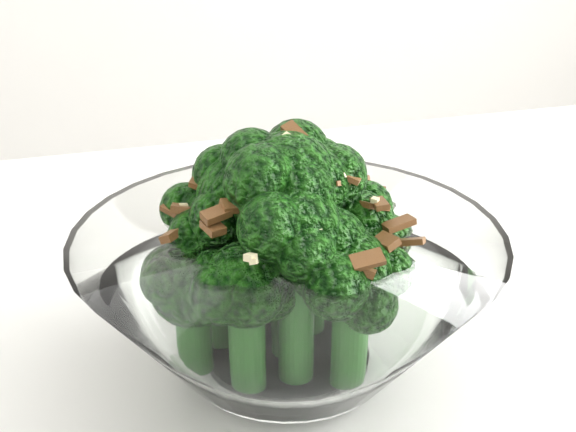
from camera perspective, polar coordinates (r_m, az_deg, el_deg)
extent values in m
cube|color=white|center=(0.47, -4.00, -13.81)|extent=(1.29, 0.94, 0.04)
cylinder|color=white|center=(0.47, 0.00, -10.41)|extent=(0.10, 0.10, 0.01)
cylinder|color=#1E5717|center=(0.44, 0.00, -4.74)|extent=(0.02, 0.02, 0.09)
sphere|color=#19520F|center=(0.41, 0.00, 2.33)|extent=(0.05, 0.05, 0.05)
cylinder|color=#1E5717|center=(0.46, 1.53, -3.69)|extent=(0.02, 0.02, 0.08)
sphere|color=#19520F|center=(0.44, 1.61, 2.49)|extent=(0.05, 0.05, 0.05)
cylinder|color=#1E5717|center=(0.45, -2.89, -4.87)|extent=(0.02, 0.02, 0.08)
sphere|color=#19520F|center=(0.42, -3.05, 1.31)|extent=(0.05, 0.05, 0.05)
cylinder|color=#1E5717|center=(0.42, 0.58, -7.33)|extent=(0.02, 0.02, 0.08)
sphere|color=#19520F|center=(0.40, 0.61, -1.19)|extent=(0.05, 0.05, 0.05)
cylinder|color=#1E5717|center=(0.45, 4.65, -5.92)|extent=(0.02, 0.02, 0.06)
sphere|color=#19520F|center=(0.43, 4.84, -1.12)|extent=(0.05, 0.05, 0.05)
cylinder|color=#1E5717|center=(0.46, -4.92, -5.84)|extent=(0.02, 0.02, 0.06)
sphere|color=#19520F|center=(0.44, -5.12, -1.21)|extent=(0.05, 0.05, 0.05)
cylinder|color=#1E5717|center=(0.42, 4.40, -8.97)|extent=(0.02, 0.02, 0.05)
sphere|color=#19520F|center=(0.40, 4.58, -4.35)|extent=(0.05, 0.05, 0.05)
cylinder|color=#1E5717|center=(0.42, -2.91, -9.35)|extent=(0.02, 0.02, 0.05)
sphere|color=#19520F|center=(0.40, -3.03, -4.91)|extent=(0.04, 0.04, 0.04)
cylinder|color=#1E5717|center=(0.49, 4.96, -4.76)|extent=(0.02, 0.02, 0.04)
sphere|color=#19520F|center=(0.47, 5.11, -1.30)|extent=(0.04, 0.04, 0.04)
cylinder|color=#1E5717|center=(0.44, -6.68, -8.63)|extent=(0.02, 0.02, 0.04)
sphere|color=#19520F|center=(0.42, -6.90, -4.99)|extent=(0.04, 0.04, 0.04)
cylinder|color=#1E5717|center=(0.49, -0.28, -4.15)|extent=(0.02, 0.02, 0.05)
sphere|color=#19520F|center=(0.48, -0.29, -0.60)|extent=(0.04, 0.04, 0.04)
cylinder|color=#1E5717|center=(0.48, -4.12, -5.23)|extent=(0.02, 0.02, 0.05)
sphere|color=#19520F|center=(0.46, -4.25, -1.59)|extent=(0.04, 0.04, 0.04)
cylinder|color=#1E5717|center=(0.49, -0.63, -4.06)|extent=(0.02, 0.02, 0.05)
sphere|color=#19520F|center=(0.48, -0.65, -0.49)|extent=(0.04, 0.04, 0.04)
cube|color=brown|center=(0.42, 0.11, 4.91)|extent=(0.01, 0.02, 0.01)
cube|color=brown|center=(0.39, -5.12, 0.14)|extent=(0.02, 0.01, 0.01)
cube|color=brown|center=(0.39, -5.35, -0.80)|extent=(0.01, 0.01, 0.01)
cube|color=brown|center=(0.41, -8.23, -1.33)|extent=(0.01, 0.02, 0.01)
cube|color=brown|center=(0.42, 7.87, -0.55)|extent=(0.02, 0.01, 0.01)
cube|color=brown|center=(0.46, 5.04, 2.48)|extent=(0.01, 0.01, 0.01)
cube|color=brown|center=(0.44, -1.67, 4.36)|extent=(0.02, 0.02, 0.01)
cube|color=brown|center=(0.44, 0.55, 4.35)|extent=(0.02, 0.01, 0.01)
cube|color=brown|center=(0.43, -3.35, 4.03)|extent=(0.01, 0.02, 0.01)
cube|color=brown|center=(0.39, -3.88, 0.73)|extent=(0.01, 0.01, 0.01)
cube|color=brown|center=(0.43, -3.51, 2.99)|extent=(0.01, 0.01, 0.01)
cube|color=brown|center=(0.46, 1.45, 3.11)|extent=(0.02, 0.01, 0.01)
cube|color=brown|center=(0.47, -4.77, 1.97)|extent=(0.01, 0.02, 0.01)
cube|color=brown|center=(0.43, -3.36, 3.87)|extent=(0.02, 0.01, 0.01)
cube|color=brown|center=(0.43, -5.94, 2.29)|extent=(0.02, 0.01, 0.01)
cube|color=brown|center=(0.38, -0.17, -0.89)|extent=(0.01, 0.01, 0.01)
cube|color=brown|center=(0.40, 7.01, -1.81)|extent=(0.01, 0.02, 0.01)
cube|color=brown|center=(0.47, -3.27, 2.59)|extent=(0.01, 0.01, 0.01)
cube|color=brown|center=(0.45, -7.20, 1.10)|extent=(0.01, 0.01, 0.01)
cube|color=brown|center=(0.43, -7.31, 0.47)|extent=(0.02, 0.01, 0.01)
cube|color=brown|center=(0.47, 0.11, 2.92)|extent=(0.01, 0.01, 0.01)
cube|color=brown|center=(0.46, 6.22, 1.75)|extent=(0.01, 0.01, 0.01)
cube|color=brown|center=(0.46, 1.09, 3.46)|extent=(0.02, 0.02, 0.01)
cube|color=brown|center=(0.44, 3.13, 3.60)|extent=(0.01, 0.02, 0.01)
cube|color=brown|center=(0.41, 4.17, 2.82)|extent=(0.02, 0.01, 0.01)
cube|color=brown|center=(0.45, -4.12, 3.21)|extent=(0.02, 0.02, 0.01)
cube|color=brown|center=(0.38, 5.66, -3.12)|extent=(0.02, 0.01, 0.01)
cube|color=brown|center=(0.41, 6.53, 0.88)|extent=(0.01, 0.01, 0.01)
cube|color=brown|center=(0.40, 3.62, 2.31)|extent=(0.01, 0.01, 0.01)
cube|color=brown|center=(0.41, -1.99, 4.80)|extent=(0.01, 0.02, 0.01)
cube|color=brown|center=(0.44, -8.10, 0.34)|extent=(0.02, 0.01, 0.01)
cube|color=brown|center=(0.42, 6.18, 0.72)|extent=(0.02, 0.01, 0.01)
cube|color=brown|center=(0.41, -0.46, 5.13)|extent=(0.02, 0.01, 0.01)
cube|color=brown|center=(0.38, 5.13, -3.70)|extent=(0.02, 0.01, 0.01)
cube|color=brown|center=(0.42, 3.67, 3.75)|extent=(0.02, 0.01, 0.01)
cube|color=brown|center=(0.47, -3.26, 3.13)|extent=(0.02, 0.01, 0.01)
cube|color=brown|center=(0.41, 0.45, 5.95)|extent=(0.01, 0.02, 0.01)
cube|color=brown|center=(0.41, -1.91, 4.19)|extent=(0.01, 0.02, 0.01)
cube|color=brown|center=(0.45, 4.91, 2.79)|extent=(0.01, 0.02, 0.01)
cube|color=brown|center=(0.44, 0.09, 4.45)|extent=(0.02, 0.01, 0.01)
cube|color=brown|center=(0.43, -5.18, 2.82)|extent=(0.02, 0.01, 0.01)
cube|color=brown|center=(0.42, 8.73, -1.82)|extent=(0.02, 0.01, 0.01)
cube|color=beige|center=(0.42, 3.32, 3.81)|extent=(0.01, 0.01, 0.01)
cube|color=beige|center=(0.38, 1.94, -0.97)|extent=(0.01, 0.01, 0.00)
cube|color=beige|center=(0.37, 0.21, -1.91)|extent=(0.01, 0.01, 0.00)
cube|color=beige|center=(0.40, 3.91, 2.87)|extent=(0.01, 0.01, 0.00)
cube|color=beige|center=(0.45, -5.52, 2.47)|extent=(0.01, 0.01, 0.00)
cube|color=beige|center=(0.40, -2.58, 3.37)|extent=(0.01, 0.01, 0.00)
cube|color=beige|center=(0.42, 3.61, 3.94)|extent=(0.01, 0.01, 0.01)
cube|color=beige|center=(0.41, 6.21, 1.12)|extent=(0.01, 0.01, 0.00)
cube|color=beige|center=(0.40, -0.14, 4.60)|extent=(0.00, 0.00, 0.00)
cube|color=beige|center=(0.47, -2.02, 3.18)|extent=(0.01, 0.01, 0.01)
cube|color=beige|center=(0.37, -2.46, -3.24)|extent=(0.00, 0.01, 0.00)
cube|color=beige|center=(0.44, -4.02, 3.19)|extent=(0.00, 0.01, 0.00)
cube|color=beige|center=(0.43, -7.44, 0.69)|extent=(0.01, 0.01, 0.00)
cube|color=beige|center=(0.45, -0.39, 4.09)|extent=(0.01, 0.01, 0.01)
cube|color=beige|center=(0.37, -2.69, -2.96)|extent=(0.01, 0.01, 0.00)
cube|color=beige|center=(0.40, -0.09, 5.67)|extent=(0.01, 0.01, 0.00)
cube|color=beige|center=(0.40, -3.17, 2.96)|extent=(0.01, 0.01, 0.01)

